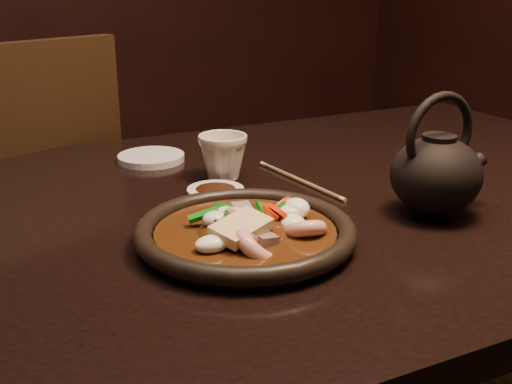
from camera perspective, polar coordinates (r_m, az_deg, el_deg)
name	(u,v)px	position (r m, az deg, el deg)	size (l,w,h in m)	color
table	(240,251)	(0.99, -1.47, -5.22)	(1.60, 0.90, 0.75)	black
chair	(6,243)	(1.49, -21.31, -4.28)	(0.57, 0.57, 0.96)	black
plate	(245,233)	(0.82, -0.95, -3.69)	(0.28, 0.28, 0.03)	black
stirfry	(252,230)	(0.81, -0.39, -3.38)	(0.18, 0.19, 0.06)	#361B09
soy_dish	(216,192)	(0.99, -3.62, -0.02)	(0.09, 0.09, 0.01)	silver
saucer_right	(151,158)	(1.19, -9.30, 3.03)	(0.12, 0.12, 0.01)	silver
tea_cup	(223,156)	(1.06, -2.96, 3.25)	(0.08, 0.08, 0.08)	beige
chopsticks	(300,180)	(1.06, 3.91, 1.06)	(0.03, 0.23, 0.01)	tan
teapot	(437,171)	(0.93, 15.77, 1.84)	(0.16, 0.13, 0.17)	black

